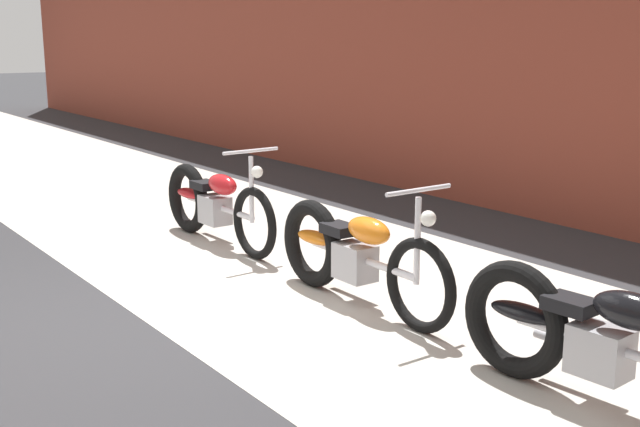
{
  "coord_description": "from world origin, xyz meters",
  "views": [
    {
      "loc": [
        5.19,
        -2.2,
        2.05
      ],
      "look_at": [
        0.5,
        1.19,
        0.75
      ],
      "focal_mm": 44.98,
      "sensor_mm": 36.0,
      "label": 1
    }
  ],
  "objects": [
    {
      "name": "sidewalk_slab",
      "position": [
        0.0,
        1.75,
        0.0
      ],
      "size": [
        36.0,
        3.5,
        0.01
      ],
      "primitive_type": "cube",
      "color": "#B2ADA3",
      "rests_on": "ground"
    },
    {
      "name": "ground_plane",
      "position": [
        0.0,
        0.0,
        0.0
      ],
      "size": [
        80.0,
        80.0,
        0.0
      ],
      "primitive_type": "plane",
      "color": "#2D2D30"
    },
    {
      "name": "motorcycle_black",
      "position": [
        2.66,
        1.48,
        0.4
      ],
      "size": [
        2.01,
        0.58,
        1.03
      ],
      "rotation": [
        0.0,
        0.0,
        0.08
      ],
      "color": "black",
      "rests_on": "ground"
    },
    {
      "name": "motorcycle_red",
      "position": [
        -1.81,
        1.51,
        0.4
      ],
      "size": [
        2.01,
        0.58,
        1.03
      ],
      "rotation": [
        0.0,
        0.0,
        0.02
      ],
      "color": "black",
      "rests_on": "ground"
    },
    {
      "name": "motorcycle_orange",
      "position": [
        0.47,
        1.49,
        0.4
      ],
      "size": [
        2.01,
        0.58,
        1.03
      ],
      "rotation": [
        0.0,
        0.0,
        0.0
      ],
      "color": "black",
      "rests_on": "ground"
    }
  ]
}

